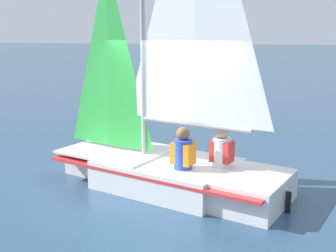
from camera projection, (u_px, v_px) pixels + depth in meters
name	position (u px, v px, depth m)	size (l,w,h in m)	color
ground_plane	(168.00, 186.00, 7.34)	(260.00, 260.00, 0.00)	#2D4C6B
sailboat_main	(170.00, 146.00, 7.17)	(2.50, 4.29, 5.63)	white
sailor_helm	(183.00, 160.00, 6.75)	(0.36, 0.39, 1.16)	black
sailor_crew	(222.00, 158.00, 6.88)	(0.36, 0.39, 1.16)	black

